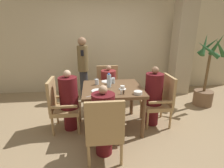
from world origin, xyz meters
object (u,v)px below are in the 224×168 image
diner_in_far_chair (108,87)px  diner_in_right_chair (153,96)px  chair_left_side (61,104)px  plate_main_left (98,91)px  glass_tall_mid (97,82)px  chair_near_corner (104,129)px  water_bottle (109,81)px  plate_main_right (107,81)px  glass_tall_far (113,81)px  chair_right_side (161,99)px  bowl_small (138,93)px  diner_in_near_chair (104,120)px  chair_far_side (108,86)px  glass_tall_near (110,81)px  diner_in_left_chair (69,100)px  standing_host (83,67)px  potted_palm (205,84)px

diner_in_far_chair → diner_in_right_chair: diner_in_right_chair is taller
chair_left_side → diner_in_far_chair: diner_in_far_chair is taller
plate_main_left → glass_tall_mid: (-0.00, 0.35, 0.05)m
chair_near_corner → diner_in_right_chair: bearing=42.1°
water_bottle → plate_main_right: bearing=92.0°
glass_tall_far → plate_main_right: bearing=136.4°
plate_main_left → glass_tall_far: size_ratio=1.99×
chair_right_side → glass_tall_mid: bearing=170.5°
chair_right_side → glass_tall_mid: 1.24m
chair_near_corner → chair_right_side: bearing=38.1°
diner_in_far_chair → bowl_small: size_ratio=7.62×
chair_right_side → diner_in_near_chair: 1.34m
chair_far_side → chair_left_side: bearing=-136.1°
chair_near_corner → water_bottle: 1.00m
diner_in_right_chair → glass_tall_near: bearing=165.8°
chair_right_side → diner_in_right_chair: bearing=180.0°
diner_in_left_chair → glass_tall_far: bearing=17.3°
diner_in_near_chair → chair_far_side: bearing=82.6°
chair_right_side → diner_in_near_chair: bearing=-146.9°
standing_host → bowl_small: bearing=-62.8°
diner_in_left_chair → standing_host: size_ratio=0.71×
diner_in_far_chair → water_bottle: (-0.06, -0.70, 0.36)m
plate_main_left → plate_main_right: 0.55m
diner_in_left_chair → glass_tall_mid: 0.59m
chair_left_side → bowl_small: size_ratio=7.09×
diner_in_left_chair → water_bottle: (0.71, 0.03, 0.32)m
diner_in_far_chair → diner_in_near_chair: diner_in_near_chair is taller
glass_tall_far → plate_main_left: bearing=-127.5°
chair_near_corner → plate_main_right: size_ratio=4.54×
plate_main_left → glass_tall_far: (0.31, 0.40, 0.05)m
chair_left_side → potted_palm: 3.25m
diner_in_left_chair → bowl_small: size_ratio=8.26×
glass_tall_far → chair_near_corner: bearing=-102.6°
chair_left_side → water_bottle: 0.94m
chair_far_side → chair_near_corner: same height
water_bottle → glass_tall_near: water_bottle is taller
diner_in_right_chair → plate_main_right: diner_in_right_chair is taller
diner_in_right_chair → water_bottle: (-0.82, 0.03, 0.31)m
chair_left_side → water_bottle: size_ratio=3.73×
plate_main_right → water_bottle: bearing=-88.0°
chair_left_side → potted_palm: size_ratio=0.57×
diner_in_right_chair → potted_palm: potted_palm is taller
diner_in_near_chair → glass_tall_mid: diner_in_near_chair is taller
potted_palm → bowl_small: 2.19m
chair_far_side → glass_tall_near: chair_far_side is taller
chair_left_side → water_bottle: water_bottle is taller
standing_host → glass_tall_far: (0.61, -1.21, -0.02)m
chair_near_corner → glass_tall_near: bearing=80.3°
plate_main_right → glass_tall_far: 0.16m
chair_near_corner → diner_in_near_chair: size_ratio=0.90×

